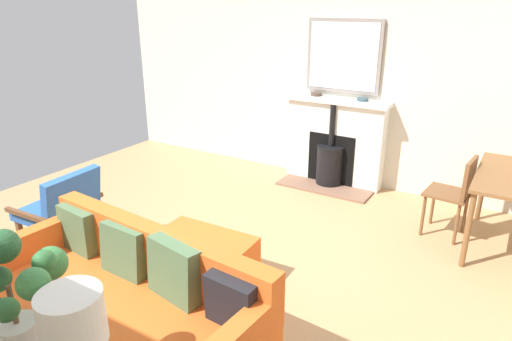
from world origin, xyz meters
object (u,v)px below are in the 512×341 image
(potted_plant, at_px, (8,287))
(dining_chair_near_fireplace, at_px, (457,190))
(fireplace, at_px, (334,146))
(mantel_bowl_far, at_px, (363,99))
(mantel_bowl_near, at_px, (316,94))
(table_lamp_far_end, at_px, (73,321))
(ottoman, at_px, (201,255))
(sofa, at_px, (121,310))
(armchair_accent, at_px, (63,205))

(potted_plant, relative_size, dining_chair_near_fireplace, 0.70)
(fireplace, distance_m, dining_chair_near_fireplace, 1.73)
(mantel_bowl_far, relative_size, dining_chair_near_fireplace, 0.16)
(mantel_bowl_near, xyz_separation_m, table_lamp_far_end, (4.38, 0.96, -0.05))
(dining_chair_near_fireplace, bearing_deg, mantel_bowl_far, -121.26)
(ottoman, bearing_deg, sofa, 5.99)
(fireplace, bearing_deg, mantel_bowl_near, -96.49)
(fireplace, height_order, mantel_bowl_near, mantel_bowl_near)
(mantel_bowl_near, xyz_separation_m, dining_chair_near_fireplace, (0.76, 1.86, -0.62))
(ottoman, relative_size, table_lamp_far_end, 1.79)
(sofa, distance_m, potted_plant, 1.08)
(fireplace, bearing_deg, potted_plant, 3.29)
(mantel_bowl_near, height_order, ottoman, mantel_bowl_near)
(mantel_bowl_near, height_order, mantel_bowl_far, mantel_bowl_near)
(mantel_bowl_far, bearing_deg, dining_chair_near_fireplace, 58.74)
(potted_plant, bearing_deg, mantel_bowl_near, -172.92)
(fireplace, xyz_separation_m, dining_chair_near_fireplace, (0.73, 1.57, 0.01))
(mantel_bowl_far, relative_size, table_lamp_far_end, 0.28)
(potted_plant, bearing_deg, ottoman, -168.79)
(mantel_bowl_far, distance_m, armchair_accent, 3.50)
(mantel_bowl_far, xyz_separation_m, ottoman, (2.66, -0.40, -0.89))
(sofa, relative_size, table_lamp_far_end, 4.28)
(armchair_accent, bearing_deg, mantel_bowl_near, 156.58)
(mantel_bowl_near, height_order, armchair_accent, mantel_bowl_near)
(fireplace, height_order, ottoman, fireplace)
(fireplace, height_order, sofa, fireplace)
(fireplace, bearing_deg, armchair_accent, -28.43)
(armchair_accent, height_order, dining_chair_near_fireplace, dining_chair_near_fireplace)
(sofa, height_order, table_lamp_far_end, table_lamp_far_end)
(armchair_accent, bearing_deg, table_lamp_far_end, 56.02)
(mantel_bowl_far, xyz_separation_m, potted_plant, (4.38, -0.06, -0.05))
(mantel_bowl_near, distance_m, mantel_bowl_far, 0.60)
(table_lamp_far_end, bearing_deg, fireplace, -171.26)
(mantel_bowl_far, height_order, armchair_accent, mantel_bowl_far)
(mantel_bowl_far, bearing_deg, potted_plant, -0.78)
(potted_plant, bearing_deg, fireplace, -176.71)
(sofa, xyz_separation_m, armchair_accent, (-0.73, -1.55, 0.08))
(table_lamp_far_end, bearing_deg, armchair_accent, -123.98)
(mantel_bowl_near, relative_size, ottoman, 0.17)
(mantel_bowl_far, height_order, dining_chair_near_fireplace, mantel_bowl_far)
(armchair_accent, relative_size, dining_chair_near_fireplace, 0.93)
(mantel_bowl_far, height_order, ottoman, mantel_bowl_far)
(ottoman, xyz_separation_m, armchair_accent, (0.22, -1.45, 0.20))
(sofa, xyz_separation_m, ottoman, (-0.96, -0.10, -0.12))
(mantel_bowl_far, height_order, potted_plant, potted_plant)
(mantel_bowl_near, bearing_deg, potted_plant, 7.08)
(ottoman, xyz_separation_m, potted_plant, (1.72, 0.34, 0.84))
(ottoman, height_order, potted_plant, potted_plant)
(mantel_bowl_near, distance_m, dining_chair_near_fireplace, 2.11)
(sofa, relative_size, armchair_accent, 2.62)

